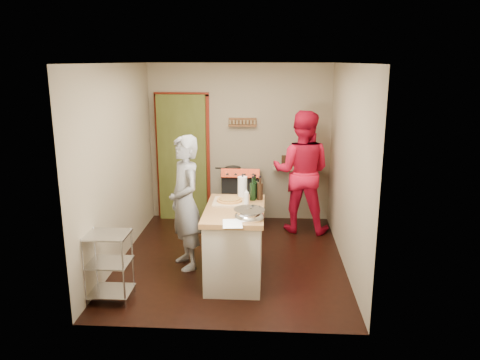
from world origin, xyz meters
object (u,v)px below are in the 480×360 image
at_px(island, 235,241).
at_px(person_stripe, 185,203).
at_px(stove, 241,198).
at_px(wire_shelving, 109,263).
at_px(person_red, 302,172).

height_order(island, person_stripe, person_stripe).
xyz_separation_m(stove, person_stripe, (-0.62, -1.68, 0.42)).
bearing_deg(wire_shelving, person_stripe, 53.13).
height_order(island, person_red, person_red).
height_order(wire_shelving, island, island).
xyz_separation_m(stove, person_red, (0.95, -0.22, 0.50)).
xyz_separation_m(stove, island, (0.04, -1.98, 0.03)).
distance_m(wire_shelving, person_red, 3.35).
bearing_deg(wire_shelving, island, 25.19).
xyz_separation_m(wire_shelving, person_stripe, (0.71, 0.94, 0.43)).
bearing_deg(stove, wire_shelving, -116.85).
relative_size(wire_shelving, island, 0.61).
height_order(wire_shelving, person_stripe, person_stripe).
height_order(stove, wire_shelving, stove).
height_order(stove, island, island).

